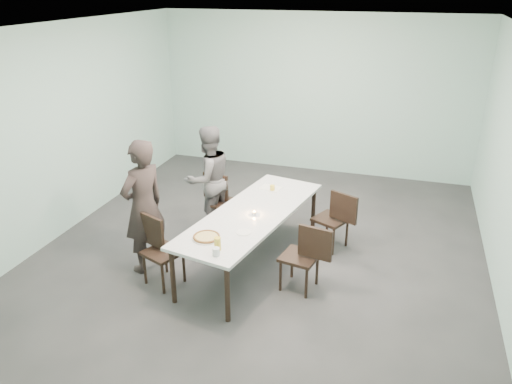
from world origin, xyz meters
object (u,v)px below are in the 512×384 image
(pizza, at_px, (207,237))
(chair_far_left, at_px, (222,198))
(beer_glass, at_px, (218,244))
(chair_near_left, at_px, (158,245))
(diner_near, at_px, (143,207))
(tealight, at_px, (254,213))
(diner_far, at_px, (208,179))
(water_tumbler, at_px, (216,252))
(amber_tumbler, at_px, (272,188))
(table, at_px, (252,216))
(chair_near_right, at_px, (306,253))
(chair_far_right, at_px, (336,216))
(side_plate, at_px, (244,232))

(pizza, bearing_deg, chair_far_left, 105.25)
(beer_glass, bearing_deg, chair_near_left, 162.48)
(diner_near, height_order, tealight, diner_near)
(diner_near, bearing_deg, diner_far, -172.90)
(water_tumbler, bearing_deg, amber_tumbler, 87.28)
(table, bearing_deg, tealight, -48.52)
(diner_near, bearing_deg, amber_tumbler, 155.29)
(chair_near_right, relative_size, diner_near, 0.49)
(diner_far, xyz_separation_m, amber_tumbler, (1.00, -0.04, -0.01))
(pizza, xyz_separation_m, amber_tumbler, (0.34, 1.61, 0.02))
(chair_far_right, height_order, diner_near, diner_near)
(pizza, height_order, beer_glass, beer_glass)
(chair_near_right, bearing_deg, beer_glass, 47.10)
(side_plate, bearing_deg, pizza, -144.31)
(chair_near_left, bearing_deg, chair_near_right, 33.61)
(table, bearing_deg, diner_near, -157.78)
(chair_far_left, bearing_deg, chair_near_right, -26.70)
(tealight, bearing_deg, water_tumbler, -94.56)
(chair_near_right, relative_size, pizza, 2.56)
(chair_far_right, xyz_separation_m, water_tumbler, (-1.02, -1.88, 0.29))
(pizza, distance_m, beer_glass, 0.31)
(table, height_order, chair_near_left, chair_near_left)
(pizza, distance_m, amber_tumbler, 1.64)
(diner_near, distance_m, water_tumbler, 1.39)
(chair_near_left, bearing_deg, chair_far_right, 59.32)
(chair_far_left, bearing_deg, chair_far_right, 8.28)
(chair_far_left, xyz_separation_m, chair_far_right, (1.73, -0.10, 0.00))
(chair_far_left, bearing_deg, beer_glass, -58.46)
(chair_near_right, distance_m, amber_tumbler, 1.42)
(water_tumbler, bearing_deg, chair_near_right, 41.96)
(chair_far_left, bearing_deg, side_plate, -47.89)
(table, distance_m, diner_near, 1.38)
(diner_near, bearing_deg, chair_far_right, 139.81)
(chair_far_right, height_order, amber_tumbler, chair_far_right)
(chair_far_right, distance_m, beer_glass, 2.08)
(water_tumbler, bearing_deg, side_plate, 78.66)
(diner_far, distance_m, amber_tumbler, 1.00)
(pizza, bearing_deg, side_plate, 35.69)
(chair_near_right, height_order, amber_tumbler, chair_near_right)
(chair_far_right, bearing_deg, diner_far, 22.43)
(pizza, bearing_deg, water_tumbler, -52.56)
(beer_glass, bearing_deg, amber_tumbler, 86.23)
(amber_tumbler, bearing_deg, pizza, -101.96)
(chair_near_left, xyz_separation_m, diner_near, (-0.30, 0.23, 0.38))
(chair_near_left, relative_size, beer_glass, 5.80)
(diner_near, xyz_separation_m, amber_tumbler, (1.32, 1.29, -0.09))
(chair_near_left, xyz_separation_m, chair_far_left, (0.23, 1.58, 0.00))
(chair_near_right, bearing_deg, diner_near, 14.10)
(chair_far_right, height_order, pizza, chair_far_right)
(chair_far_left, distance_m, diner_far, 0.36)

